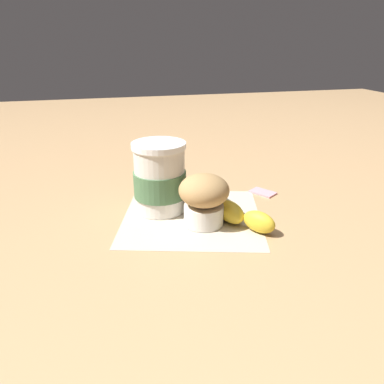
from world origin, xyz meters
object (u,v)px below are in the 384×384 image
object	(u,v)px
banana	(232,211)
sugar_packet	(263,192)
coffee_cup	(160,179)
muffin	(204,197)

from	to	relation	value
banana	sugar_packet	world-z (taller)	banana
coffee_cup	banana	size ratio (longest dim) A/B	0.76
sugar_packet	coffee_cup	bearing A→B (deg)	-172.86
muffin	sugar_packet	world-z (taller)	muffin
muffin	sugar_packet	size ratio (longest dim) A/B	1.76
coffee_cup	banana	world-z (taller)	coffee_cup
muffin	banana	bearing A→B (deg)	0.34
banana	sugar_packet	distance (m)	0.15
coffee_cup	muffin	distance (m)	0.10
coffee_cup	sugar_packet	size ratio (longest dim) A/B	2.53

